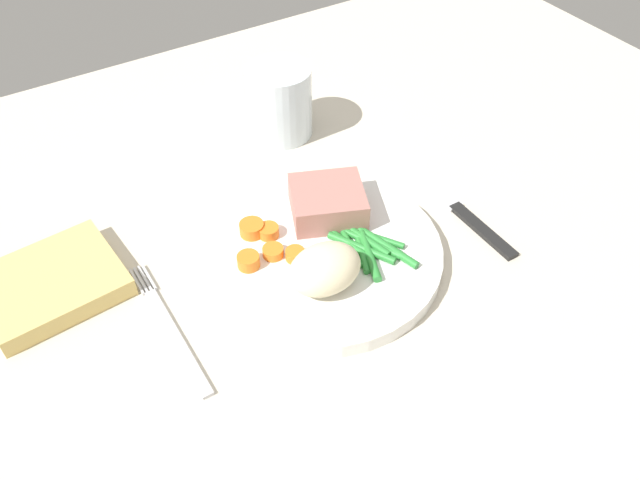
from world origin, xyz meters
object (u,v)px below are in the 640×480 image
Objects in this scene: fork at (170,327)px; meat_portion at (328,202)px; dinner_plate at (320,253)px; napkin at (52,283)px; water_glass at (280,106)px; knife at (450,202)px.

meat_portion is at bearing 13.54° from fork.
dinner_plate is 25.14cm from napkin.
fork is 1.95× the size of water_glass.
knife is at bearing -66.82° from water_glass.
meat_portion is 0.84× the size of water_glass.
knife is 2.41× the size of water_glass.
meat_portion is 0.43× the size of fork.
napkin is at bearing 165.00° from knife.
dinner_plate is at bearing -130.60° from meat_portion.
fork is 31.91cm from knife.
napkin reaches higher than dinner_plate.
knife is at bearing 1.64° from fork.
meat_portion reaches higher than fork.
napkin is at bearing 167.51° from meat_portion.
water_glass is (22.96, 20.86, 3.46)cm from fork.
meat_portion reaches higher than napkin.
fork is at bearing 179.04° from knife.
water_glass is at bearing 19.93° from napkin.
meat_portion is at bearing -12.49° from napkin.
napkin is at bearing 157.59° from dinner_plate.
dinner_plate is 3.30× the size of meat_portion.
dinner_plate is at bearing 2.63° from fork.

